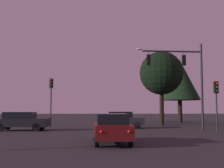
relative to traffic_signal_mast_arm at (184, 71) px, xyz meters
The scene contains 10 objects.
ground_plane 8.81m from the traffic_signal_mast_arm, 134.66° to the left, with size 168.00×168.00×0.00m, color #262326.
traffic_signal_mast_arm is the anchor object (origin of this frame).
traffic_light_corner_left 12.36m from the traffic_signal_mast_arm, 167.16° to the left, with size 0.37×0.39×4.64m.
traffic_light_corner_right 4.20m from the traffic_signal_mast_arm, 64.06° to the right, with size 0.35×0.38×3.86m.
car_nearside_lane 12.82m from the traffic_signal_mast_arm, 123.66° to the right, with size 1.92×4.63×1.52m.
car_crossing_left 7.09m from the traffic_signal_mast_arm, 160.56° to the left, with size 4.03×1.82×1.52m.
car_crossing_right 14.43m from the traffic_signal_mast_arm, behind, with size 4.58×2.08×1.52m.
tree_behind_sign 6.83m from the traffic_signal_mast_arm, 95.17° to the left, with size 4.77×4.77×8.09m.
tree_center_horizon 19.44m from the traffic_signal_mast_arm, 76.61° to the left, with size 3.39×3.39×7.30m.
tree_right_cluster 14.13m from the traffic_signal_mast_arm, 76.52° to the left, with size 5.35×5.35×8.44m.
Camera 1 is at (-2.19, -6.16, 1.75)m, focal length 47.92 mm.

